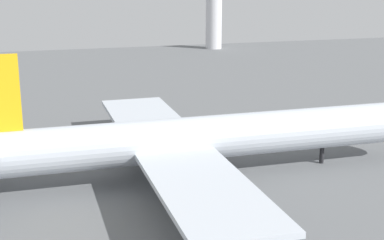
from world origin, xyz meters
name	(u,v)px	position (x,y,z in m)	size (l,w,h in m)	color
ground_plane	(192,176)	(0.00, 0.00, 0.00)	(291.17, 291.17, 0.00)	slate
cargo_airplane	(189,140)	(-0.42, 0.00, 5.76)	(72.79, 62.10, 19.29)	silver
fuel_truck	(132,118)	(-3.05, 31.77, 1.17)	(4.97, 4.97, 2.45)	silver
control_tower	(214,1)	(47.74, 132.72, 18.02)	(11.72, 11.72, 29.50)	silver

